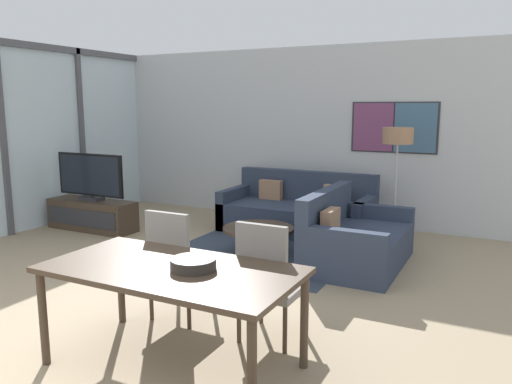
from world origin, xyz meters
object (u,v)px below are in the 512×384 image
object	(u,v)px
floor_lamp	(398,142)
coffee_table	(258,234)
tv_console	(92,215)
dining_chair_left	(176,262)
sofa_main	(299,213)
dining_table	(172,276)
dining_chair_centre	(268,278)
television	(90,177)
fruit_bowl	(193,263)
sofa_side	(351,241)

from	to	relation	value
floor_lamp	coffee_table	bearing A→B (deg)	-134.15
tv_console	coffee_table	bearing A→B (deg)	0.08
dining_chair_left	floor_lamp	xyz separation A→B (m)	(1.15, 3.53, 0.85)
sofa_main	dining_table	world-z (taller)	sofa_main
dining_chair_centre	floor_lamp	distance (m)	3.65
television	dining_chair_centre	world-z (taller)	television
tv_console	fruit_bowl	world-z (taller)	fruit_bowl
television	sofa_side	world-z (taller)	television
sofa_main	fruit_bowl	distance (m)	4.19
sofa_side	dining_table	xyz separation A→B (m)	(-0.47, -2.90, 0.40)
sofa_side	floor_lamp	xyz separation A→B (m)	(0.23, 1.29, 1.10)
fruit_bowl	dining_table	bearing A→B (deg)	-169.28
fruit_bowl	floor_lamp	distance (m)	4.23
dining_table	dining_chair_centre	bearing A→B (deg)	55.24
tv_console	dining_chair_centre	distance (m)	4.51
dining_chair_left	dining_chair_centre	distance (m)	0.89
floor_lamp	television	bearing A→B (deg)	-161.19
tv_console	sofa_main	bearing A→B (deg)	25.51
sofa_side	fruit_bowl	size ratio (longest dim) A/B	5.00
television	sofa_side	distance (m)	4.04
sofa_main	fruit_bowl	bearing A→B (deg)	-78.05
dining_chair_centre	sofa_main	bearing A→B (deg)	108.29
dining_chair_centre	floor_lamp	xyz separation A→B (m)	(0.25, 3.55, 0.85)
dining_chair_left	fruit_bowl	bearing A→B (deg)	-45.88
sofa_main	dining_chair_centre	xyz separation A→B (m)	(1.14, -3.46, 0.26)
sofa_side	dining_chair_left	distance (m)	2.43
sofa_main	coffee_table	xyz separation A→B (m)	(0.00, -1.35, -0.01)
dining_table	fruit_bowl	world-z (taller)	fruit_bowl
dining_table	fruit_bowl	xyz separation A→B (m)	(0.17, 0.03, 0.11)
coffee_table	dining_chair_centre	distance (m)	2.41
dining_chair_left	dining_chair_centre	world-z (taller)	same
sofa_side	floor_lamp	bearing A→B (deg)	-10.19
dining_chair_centre	dining_chair_left	bearing A→B (deg)	178.73
sofa_main	tv_console	bearing A→B (deg)	-154.49
dining_chair_left	fruit_bowl	world-z (taller)	dining_chair_left
coffee_table	dining_chair_left	size ratio (longest dim) A/B	0.91
television	floor_lamp	world-z (taller)	floor_lamp
dining_table	dining_chair_left	xyz separation A→B (m)	(-0.45, 0.66, -0.15)
sofa_main	dining_table	bearing A→B (deg)	-80.38
coffee_table	sofa_side	bearing A→B (deg)	7.36
dining_table	dining_chair_left	size ratio (longest dim) A/B	1.83
television	coffee_table	size ratio (longest dim) A/B	1.38
tv_console	dining_chair_centre	xyz separation A→B (m)	(3.98, -2.10, 0.30)
coffee_table	floor_lamp	size ratio (longest dim) A/B	0.57
dining_chair_left	dining_chair_centre	size ratio (longest dim) A/B	1.00
coffee_table	dining_table	distance (m)	2.87
fruit_bowl	floor_lamp	xyz separation A→B (m)	(0.54, 4.16, 0.59)
tv_console	sofa_main	xyz separation A→B (m)	(2.84, 1.35, 0.05)
television	fruit_bowl	size ratio (longest dim) A/B	3.89
floor_lamp	sofa_side	bearing A→B (deg)	-100.19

